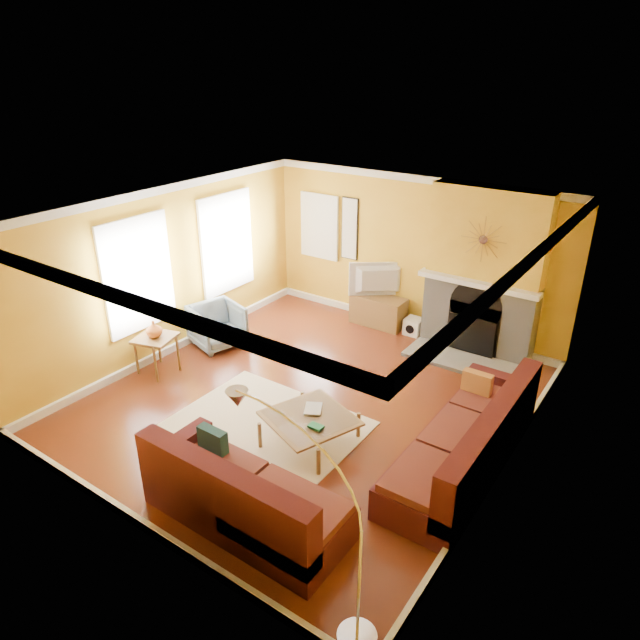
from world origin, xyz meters
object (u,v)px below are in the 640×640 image
Objects in this scene: media_console at (378,311)px; armchair at (217,326)px; coffee_table at (310,430)px; side_table at (157,354)px; sectional_sofa at (359,427)px; arc_lamp at (303,521)px.

armchair is (-1.80, -2.26, 0.09)m from media_console.
armchair is (-2.83, 1.29, 0.17)m from coffee_table.
armchair reaches higher than side_table.
side_table is (-0.12, -1.18, -0.06)m from armchair.
media_console is (-1.69, 3.46, -0.18)m from sectional_sofa.
media_console is at bearing 113.40° from arc_lamp.
arc_lamp reaches higher than media_console.
arc_lamp is (0.69, -2.05, 0.55)m from sectional_sofa.
sectional_sofa is at bearing 7.88° from coffee_table.
side_table reaches higher than coffee_table.
arc_lamp reaches higher than sectional_sofa.
media_console is at bearing 60.85° from side_table.
arc_lamp is (4.18, -3.25, 0.65)m from armchair.
armchair is 1.31× the size of side_table.
media_console is at bearing 106.24° from coffee_table.
sectional_sofa reaches higher than side_table.
armchair is at bearing 155.47° from coffee_table.
coffee_table is at bearing -97.32° from armchair.
media_console is 2.89m from armchair.
sectional_sofa is at bearing 108.70° from arc_lamp.
coffee_table is 1.00× the size of media_console.
coffee_table is 1.62× the size of side_table.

